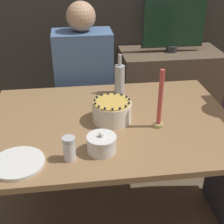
% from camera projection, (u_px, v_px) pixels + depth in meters
% --- Properties ---
extents(ground_plane, '(12.00, 12.00, 0.00)m').
position_uv_depth(ground_plane, '(112.00, 220.00, 2.01)').
color(ground_plane, brown).
extents(dining_table, '(1.29, 0.93, 0.75)m').
position_uv_depth(dining_table, '(112.00, 139.00, 1.70)').
color(dining_table, '#936D47').
rests_on(dining_table, ground_plane).
extents(cake, '(0.20, 0.20, 0.12)m').
position_uv_depth(cake, '(112.00, 111.00, 1.62)').
color(cake, white).
rests_on(cake, dining_table).
extents(sugar_bowl, '(0.13, 0.13, 0.10)m').
position_uv_depth(sugar_bowl, '(102.00, 144.00, 1.38)').
color(sugar_bowl, white).
rests_on(sugar_bowl, dining_table).
extents(sugar_shaker, '(0.06, 0.06, 0.11)m').
position_uv_depth(sugar_shaker, '(69.00, 148.00, 1.33)').
color(sugar_shaker, white).
rests_on(sugar_shaker, dining_table).
extents(plate_stack, '(0.23, 0.23, 0.02)m').
position_uv_depth(plate_stack, '(18.00, 163.00, 1.32)').
color(plate_stack, white).
rests_on(plate_stack, dining_table).
extents(candle, '(0.05, 0.05, 0.31)m').
position_uv_depth(candle, '(160.00, 104.00, 1.53)').
color(candle, tan).
rests_on(candle, dining_table).
extents(bottle, '(0.06, 0.06, 0.25)m').
position_uv_depth(bottle, '(119.00, 79.00, 1.90)').
color(bottle, '#B2B7BC').
rests_on(bottle, dining_table).
extents(person_man_blue_shirt, '(0.40, 0.34, 1.25)m').
position_uv_depth(person_man_blue_shirt, '(85.00, 100.00, 2.31)').
color(person_man_blue_shirt, '#2D2D38').
rests_on(person_man_blue_shirt, ground_plane).
extents(side_cabinet, '(0.87, 0.45, 0.74)m').
position_uv_depth(side_cabinet, '(168.00, 90.00, 2.89)').
color(side_cabinet, brown).
rests_on(side_cabinet, ground_plane).
extents(tv_monitor, '(0.54, 0.10, 0.48)m').
position_uv_depth(tv_monitor, '(174.00, 22.00, 2.59)').
color(tv_monitor, '#2D2D33').
rests_on(tv_monitor, side_cabinet).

